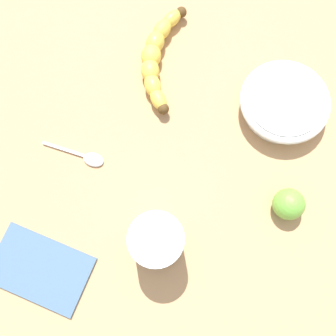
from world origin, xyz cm
name	(u,v)px	position (x,y,z in cm)	size (l,w,h in cm)	color
wooden_tabletop	(182,153)	(0.00, 0.00, 1.50)	(120.00, 120.00, 3.00)	tan
banana	(157,57)	(4.50, -17.08, 4.82)	(8.26, 21.48, 3.64)	#F2CF4C
smoothie_glass	(157,242)	(4.20, 15.87, 8.09)	(7.89, 7.89, 10.62)	silver
ceramic_bowl	(284,104)	(-17.40, -7.69, 5.39)	(15.49, 15.49, 3.95)	white
lime_fruit	(289,204)	(-16.79, 9.81, 5.58)	(5.16, 5.16, 5.16)	#75C142
teaspoon	(90,158)	(15.92, 1.55, 3.40)	(11.09, 4.89, 0.80)	silver
folded_napkin	(40,269)	(22.87, 19.78, 3.30)	(15.47, 9.73, 0.60)	slate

